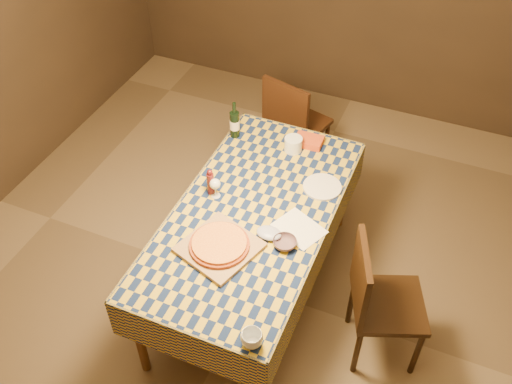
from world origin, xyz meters
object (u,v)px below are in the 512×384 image
at_px(dining_table, 253,221).
at_px(chair_far, 293,121).
at_px(pizza, 219,244).
at_px(wine_bottle, 235,124).
at_px(bowl, 285,243).
at_px(white_plate, 322,187).
at_px(cutting_board, 220,247).
at_px(chair_right, 376,297).

height_order(dining_table, chair_far, chair_far).
relative_size(pizza, wine_bottle, 1.66).
distance_m(dining_table, bowl, 0.34).
bearing_deg(chair_far, dining_table, -81.32).
xyz_separation_m(white_plate, chair_far, (-0.52, 0.90, -0.25)).
bearing_deg(dining_table, pizza, -100.38).
height_order(cutting_board, white_plate, cutting_board).
relative_size(pizza, white_plate, 1.85).
bearing_deg(wine_bottle, bowl, -50.18).
bearing_deg(chair_far, pizza, -85.34).
xyz_separation_m(pizza, chair_right, (0.91, 0.20, -0.29)).
height_order(cutting_board, chair_far, chair_far).
height_order(dining_table, chair_right, chair_right).
xyz_separation_m(white_plate, chair_right, (0.52, -0.52, -0.25)).
xyz_separation_m(pizza, bowl, (0.34, 0.17, -0.02)).
bearing_deg(chair_far, wine_bottle, -109.24).
distance_m(cutting_board, chair_right, 0.97).
bearing_deg(cutting_board, chair_far, 94.66).
relative_size(cutting_board, white_plate, 1.58).
bearing_deg(chair_far, chair_right, -53.67).
xyz_separation_m(dining_table, wine_bottle, (-0.41, 0.65, 0.18)).
bearing_deg(cutting_board, bowl, 26.43).
xyz_separation_m(bowl, white_plate, (0.05, 0.55, -0.01)).
xyz_separation_m(cutting_board, pizza, (0.00, 0.00, 0.03)).
bearing_deg(cutting_board, white_plate, 61.66).
distance_m(chair_far, chair_right, 1.76).
distance_m(cutting_board, bowl, 0.38).
height_order(bowl, white_plate, bowl).
bearing_deg(pizza, dining_table, 79.62).
relative_size(white_plate, chair_right, 0.27).
xyz_separation_m(dining_table, bowl, (0.28, -0.18, 0.10)).
xyz_separation_m(dining_table, chair_far, (-0.20, 1.28, -0.17)).
bearing_deg(wine_bottle, dining_table, -57.53).
relative_size(dining_table, chair_far, 1.98).
bearing_deg(white_plate, bowl, -95.16).
bearing_deg(bowl, wine_bottle, 129.82).
bearing_deg(dining_table, chair_right, -9.35).
bearing_deg(white_plate, cutting_board, -118.34).
xyz_separation_m(cutting_board, wine_bottle, (-0.35, 1.00, 0.09)).
relative_size(white_plate, chair_far, 0.27).
height_order(dining_table, wine_bottle, wine_bottle).
distance_m(cutting_board, wine_bottle, 1.06).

